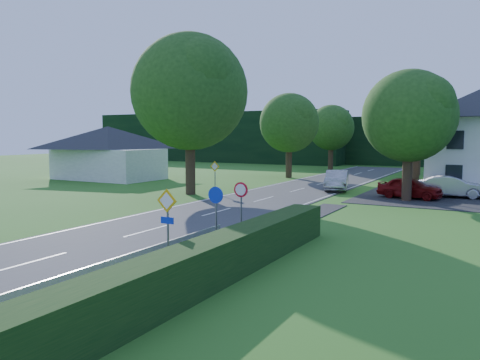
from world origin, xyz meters
The scene contains 24 objects.
road centered at (0.00, 20.00, 0.02)m, with size 7.00×80.00×0.04m, color #3A3A3D.
footpath centered at (4.95, 2.00, 0.02)m, with size 1.50×44.00×0.04m, color black.
parking_pad centered at (12.00, 33.00, 0.02)m, with size 14.00×16.00×0.04m, color black.
line_edge_left centered at (-3.25, 20.00, 0.04)m, with size 0.12×80.00×0.01m, color white.
line_edge_right centered at (3.25, 20.00, 0.04)m, with size 0.12×80.00×0.01m, color white.
line_centre centered at (0.00, 20.00, 0.04)m, with size 0.12×80.00×0.01m, color white, non-canonical shape.
tree_main centered at (-6.00, 24.00, 5.82)m, with size 9.40×9.40×11.64m, color #1E4615, non-canonical shape.
tree_left_far centered at (-5.00, 40.00, 4.29)m, with size 7.00×7.00×8.58m, color #1E4615, non-canonical shape.
tree_right_far centered at (7.00, 42.00, 4.54)m, with size 7.40×7.40×9.09m, color #1E4615, non-canonical shape.
tree_left_back centered at (-4.50, 52.00, 4.04)m, with size 6.60×6.60×8.07m, color #1E4615, non-canonical shape.
tree_right_back centered at (6.00, 50.00, 3.78)m, with size 6.20×6.20×7.56m, color #1E4615, non-canonical shape.
tree_right_mid centered at (8.50, 28.00, 4.29)m, with size 7.00×7.00×8.58m, color #1E4615, non-canonical shape.
treeline_left centered at (-28.00, 62.00, 4.00)m, with size 44.00×6.00×8.00m, color black.
treeline_right centered at (8.00, 66.00, 3.50)m, with size 30.00×5.00×7.00m, color black.
bungalow_left centered at (-20.00, 30.00, 2.71)m, with size 11.00×6.50×5.20m.
streetlight centered at (8.06, 30.00, 4.46)m, with size 2.03×0.18×8.00m.
sign_priority_right centered at (4.30, 7.98, 1.80)m, with size 0.78×0.09×2.59m.
sign_roundabout centered at (4.30, 10.98, 1.67)m, with size 0.64×0.08×2.37m.
sign_speed_limit centered at (4.30, 12.97, 1.77)m, with size 0.64×0.11×2.37m.
sign_priority_left centered at (-4.50, 24.98, 1.72)m, with size 0.78×0.09×2.44m.
moving_car centered at (2.70, 31.44, 0.82)m, with size 1.64×4.71×1.55m, color #ADADB2.
motorcycle centered at (1.75, 36.24, 0.48)m, with size 0.58×1.66×0.87m, color black.
parked_car_red centered at (8.50, 29.20, 0.76)m, with size 1.70×4.22×1.44m, color maroon.
parked_car_silver_a centered at (10.94, 31.13, 0.79)m, with size 1.59×4.55×1.50m, color #AAA9AE.
Camera 1 is at (13.69, -4.08, 4.32)m, focal length 35.00 mm.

